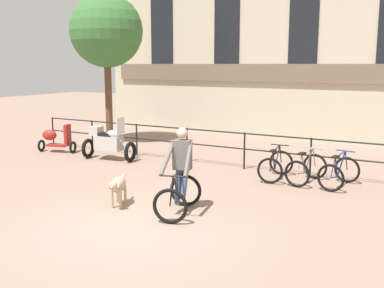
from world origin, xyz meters
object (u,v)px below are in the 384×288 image
parked_bicycle_mid_left (306,169)px  cyclist_with_bike (180,175)px  dog (118,186)px  parked_bicycle_near_lamp (276,165)px  parked_motorcycle (108,142)px  parked_bicycle_mid_right (339,173)px  parked_scooter (55,139)px

parked_bicycle_mid_left → cyclist_with_bike: bearing=74.9°
parked_bicycle_mid_left → dog: bearing=61.7°
cyclist_with_bike → parked_bicycle_near_lamp: cyclist_with_bike is taller
parked_motorcycle → parked_bicycle_mid_left: size_ratio=1.43×
dog → parked_motorcycle: parked_motorcycle is taller
dog → parked_bicycle_mid_right: parked_bicycle_mid_right is taller
parked_bicycle_mid_left → parked_scooter: parked_scooter is taller
cyclist_with_bike → parked_bicycle_near_lamp: bearing=62.4°
cyclist_with_bike → parked_scooter: cyclist_with_bike is taller
parked_bicycle_mid_right → parked_scooter: parked_scooter is taller
cyclist_with_bike → parked_bicycle_mid_left: (1.59, 3.50, -0.41)m
parked_motorcycle → parked_bicycle_near_lamp: (5.32, 0.27, -0.20)m
cyclist_with_bike → parked_bicycle_near_lamp: (0.79, 3.50, -0.41)m
dog → parked_motorcycle: 4.76m
parked_scooter → dog: bearing=-137.4°
parked_bicycle_near_lamp → parked_bicycle_mid_left: bearing=176.9°
parked_bicycle_mid_left → parked_scooter: 8.48m
dog → parked_bicycle_mid_right: 5.31m
cyclist_with_bike → parked_motorcycle: cyclist_with_bike is taller
cyclist_with_bike → dog: (-1.34, -0.30, -0.32)m
cyclist_with_bike → parked_bicycle_mid_left: cyclist_with_bike is taller
cyclist_with_bike → parked_motorcycle: (-4.53, 3.23, -0.20)m
cyclist_with_bike → parked_motorcycle: size_ratio=0.99×
parked_motorcycle → parked_scooter: (-2.36, 0.10, -0.10)m
dog → parked_bicycle_mid_left: parked_bicycle_mid_left is taller
parked_bicycle_mid_left → parked_bicycle_mid_right: size_ratio=1.00×
parked_scooter → parked_bicycle_mid_left: bearing=-103.1°
parked_motorcycle → parked_bicycle_mid_left: bearing=-93.9°
parked_bicycle_mid_right → parked_motorcycle: bearing=11.9°
parked_motorcycle → parked_bicycle_mid_left: 6.12m
parked_bicycle_near_lamp → parked_scooter: 7.68m
cyclist_with_bike → parked_bicycle_mid_right: bearing=40.8°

